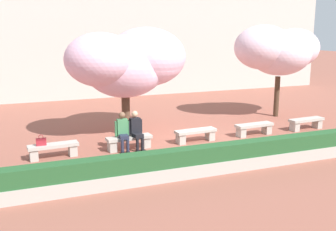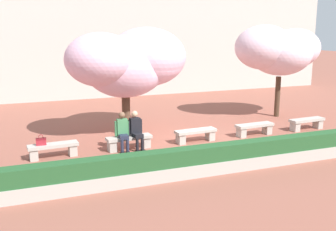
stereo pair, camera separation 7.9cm
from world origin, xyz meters
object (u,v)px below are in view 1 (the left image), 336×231
object	(u,v)px
person_seated_left	(123,130)
person_seated_right	(136,129)
stone_bench_west_end	(53,149)
stone_bench_near_east	(254,128)
handbag	(41,141)
stone_bench_east_end	(306,122)
stone_bench_center	(196,134)
cherry_tree_secondary	(278,50)
stone_bench_near_west	(129,141)
cherry_tree_main	(128,61)

from	to	relation	value
person_seated_left	person_seated_right	bearing A→B (deg)	0.03
stone_bench_west_end	person_seated_left	size ratio (longest dim) A/B	1.20
stone_bench_near_east	handbag	world-z (taller)	handbag
stone_bench_east_end	person_seated_left	world-z (taller)	person_seated_left
stone_bench_center	person_seated_left	bearing A→B (deg)	-178.85
person_seated_right	stone_bench_near_east	bearing A→B (deg)	0.65
stone_bench_west_end	cherry_tree_secondary	xyz separation A→B (m)	(10.09, 2.53, 2.74)
person_seated_left	stone_bench_west_end	bearing A→B (deg)	178.62
person_seated_right	handbag	world-z (taller)	person_seated_right
cherry_tree_secondary	stone_bench_east_end	bearing A→B (deg)	-97.01
stone_bench_near_west	person_seated_right	bearing A→B (deg)	-13.18
person_seated_left	handbag	bearing A→B (deg)	179.32
handbag	cherry_tree_main	world-z (taller)	cherry_tree_main
person_seated_right	cherry_tree_main	size ratio (longest dim) A/B	0.28
person_seated_right	stone_bench_near_west	bearing A→B (deg)	166.82
stone_bench_east_end	handbag	xyz separation A→B (m)	(-10.13, -0.02, 0.29)
stone_bench_west_end	handbag	bearing A→B (deg)	-176.20
stone_bench_near_west	handbag	world-z (taller)	handbag
stone_bench_center	cherry_tree_secondary	xyz separation A→B (m)	(5.20, 2.53, 2.74)
person_seated_right	cherry_tree_main	xyz separation A→B (m)	(0.32, 1.98, 2.08)
stone_bench_near_west	person_seated_left	world-z (taller)	person_seated_left
person_seated_left	person_seated_right	xyz separation A→B (m)	(0.45, 0.00, 0.00)
stone_bench_east_end	cherry_tree_secondary	size ratio (longest dim) A/B	0.37
person_seated_right	handbag	size ratio (longest dim) A/B	3.81
stone_bench_west_end	stone_bench_center	xyz separation A→B (m)	(4.89, 0.00, 0.00)
handbag	stone_bench_east_end	bearing A→B (deg)	0.13
stone_bench_center	cherry_tree_secondary	bearing A→B (deg)	25.93
stone_bench_center	person_seated_right	bearing A→B (deg)	-178.63
cherry_tree_main	stone_bench_center	bearing A→B (deg)	-45.38
cherry_tree_main	person_seated_left	bearing A→B (deg)	-111.12
stone_bench_center	person_seated_left	distance (m)	2.70
stone_bench_west_end	stone_bench_near_west	bearing A→B (deg)	0.00
stone_bench_west_end	stone_bench_center	world-z (taller)	same
stone_bench_west_end	stone_bench_east_end	world-z (taller)	same
stone_bench_near_east	person_seated_left	bearing A→B (deg)	-179.40
stone_bench_west_end	stone_bench_near_east	size ratio (longest dim) A/B	1.00
stone_bench_near_east	person_seated_right	bearing A→B (deg)	-179.35
stone_bench_west_end	person_seated_right	bearing A→B (deg)	-1.14
stone_bench_west_end	stone_bench_center	distance (m)	4.89
stone_bench_near_west	cherry_tree_secondary	distance (m)	8.51
stone_bench_near_east	cherry_tree_main	bearing A→B (deg)	156.08
stone_bench_near_east	person_seated_left	world-z (taller)	person_seated_left
stone_bench_east_end	person_seated_left	bearing A→B (deg)	-179.60
person_seated_left	stone_bench_near_west	bearing A→B (deg)	13.43
person_seated_left	cherry_tree_main	world-z (taller)	cherry_tree_main
stone_bench_center	person_seated_right	world-z (taller)	person_seated_right
stone_bench_near_west	cherry_tree_secondary	xyz separation A→B (m)	(7.65, 2.53, 2.74)
stone_bench_center	stone_bench_east_end	xyz separation A→B (m)	(4.89, 0.00, 0.00)
stone_bench_center	stone_bench_near_east	size ratio (longest dim) A/B	1.00
person_seated_left	handbag	distance (m)	2.57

